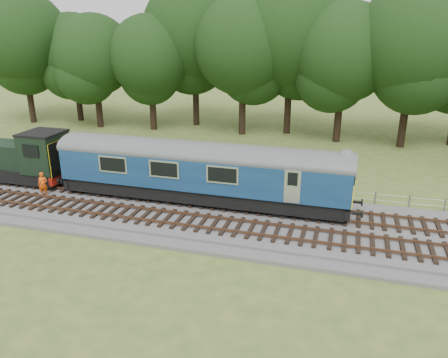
% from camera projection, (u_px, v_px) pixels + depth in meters
% --- Properties ---
extents(ground, '(120.00, 120.00, 0.00)m').
position_uv_depth(ground, '(234.00, 220.00, 25.59)').
color(ground, '#436324').
rests_on(ground, ground).
extents(ballast, '(70.00, 7.00, 0.35)m').
position_uv_depth(ballast, '(234.00, 218.00, 25.54)').
color(ballast, '#4C4C4F').
rests_on(ballast, ground).
extents(track_north, '(67.20, 2.40, 0.21)m').
position_uv_depth(track_north, '(240.00, 205.00, 26.72)').
color(track_north, black).
rests_on(track_north, ballast).
extents(track_south, '(67.20, 2.40, 0.21)m').
position_uv_depth(track_south, '(226.00, 225.00, 24.01)').
color(track_south, black).
rests_on(track_south, ballast).
extents(fence, '(64.00, 0.12, 1.00)m').
position_uv_depth(fence, '(251.00, 193.00, 29.67)').
color(fence, '#6B6054').
rests_on(fence, ground).
extents(tree_line, '(70.00, 8.00, 18.00)m').
position_uv_depth(tree_line, '(288.00, 135.00, 45.50)').
color(tree_line, black).
rests_on(tree_line, ground).
extents(dmu_railcar, '(18.05, 2.86, 3.88)m').
position_uv_depth(dmu_railcar, '(201.00, 167.00, 26.64)').
color(dmu_railcar, black).
rests_on(dmu_railcar, ground).
extents(shunter_loco, '(8.92, 2.60, 3.38)m').
position_uv_depth(shunter_loco, '(13.00, 159.00, 30.53)').
color(shunter_loco, black).
rests_on(shunter_loco, ground).
extents(worker, '(0.69, 0.59, 1.59)m').
position_uv_depth(worker, '(43.00, 184.00, 28.05)').
color(worker, '#FD540D').
rests_on(worker, ballast).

